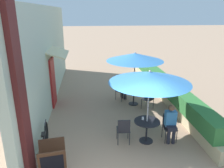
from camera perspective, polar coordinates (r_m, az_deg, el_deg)
The scene contains 16 objects.
cafe_facade_wall at distance 10.02m, azimuth -16.17°, elevation 6.90°, with size 0.98×11.47×4.20m.
planter_hedge at distance 10.94m, azimuth 13.10°, elevation -0.34°, with size 0.60×10.47×1.01m.
patio_table_near at distance 7.08m, azimuth 9.07°, elevation -10.87°, with size 0.81×0.81×0.72m.
patio_umbrella_near at distance 6.45m, azimuth 9.79°, elevation 1.77°, with size 2.42×2.42×2.36m.
cafe_chair_near_left at distance 7.34m, azimuth 14.72°, elevation -10.28°, with size 0.42×0.42×0.87m.
seated_patron_near_left at distance 7.17m, azimuth 15.10°, elevation -9.51°, with size 0.35×0.42×1.25m.
cafe_chair_near_right at distance 6.91m, azimuth 3.03°, elevation -11.60°, with size 0.42×0.42×0.87m.
coffee_cup_near at distance 7.04m, azimuth 8.06°, elevation -8.86°, with size 0.07×0.07×0.09m.
patio_table_mid at distance 9.73m, azimuth 5.70°, elevation -2.34°, with size 0.81×0.81×0.72m.
patio_umbrella_mid at distance 9.28m, azimuth 6.02°, elevation 7.04°, with size 2.42×2.42×2.36m.
cafe_chair_mid_left at distance 9.39m, azimuth 9.57°, elevation -3.40°, with size 0.56×0.56×0.87m.
cafe_chair_mid_right at distance 10.12m, azimuth 2.12°, elevation -1.51°, with size 0.56×0.56×0.87m.
seated_patron_mid_right at distance 10.15m, azimuth 2.55°, elevation -0.45°, with size 0.51×0.50×1.25m.
coffee_cup_mid at distance 9.66m, azimuth 5.21°, elevation -1.03°, with size 0.07×0.07×0.09m.
bicycle_leaning at distance 6.94m, azimuth -17.08°, elevation -13.96°, with size 0.22×1.70×0.75m.
menu_board at distance 5.85m, azimuth -15.19°, elevation -19.06°, with size 0.72×0.71×0.96m.
Camera 1 is at (-0.88, -4.10, 3.98)m, focal length 35.00 mm.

